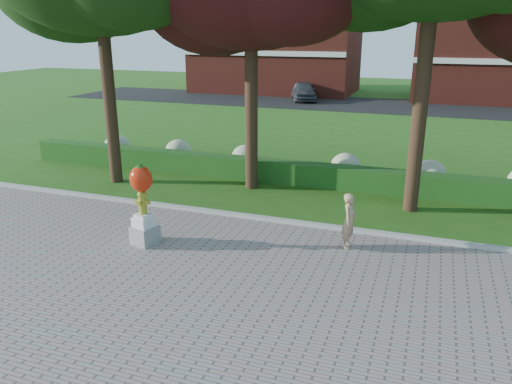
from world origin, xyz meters
TOP-DOWN VIEW (x-y plane):
  - ground at (0.00, 0.00)m, footprint 100.00×100.00m
  - walkway at (0.00, -4.00)m, footprint 40.00×14.00m
  - curb at (0.00, 3.00)m, footprint 40.00×0.18m
  - lawn_hedge at (0.00, 7.00)m, footprint 24.00×0.70m
  - hydrangea_row at (0.57, 8.00)m, footprint 20.10×1.10m
  - street at (0.00, 28.00)m, footprint 50.00×8.00m
  - building_left at (-10.00, 34.00)m, footprint 14.00×8.00m
  - building_right at (8.00, 34.00)m, footprint 12.00×8.00m
  - hydrant_sculpture at (-2.91, 0.37)m, footprint 0.73×0.73m
  - woman at (2.16, 1.92)m, footprint 0.39×0.56m
  - parked_car at (-5.98, 28.67)m, footprint 3.10×4.64m

SIDE VIEW (x-z plane):
  - ground at x=0.00m, z-range 0.00..0.00m
  - street at x=0.00m, z-range 0.00..0.02m
  - walkway at x=0.00m, z-range 0.00..0.04m
  - curb at x=0.00m, z-range 0.00..0.15m
  - lawn_hedge at x=0.00m, z-range 0.00..0.80m
  - hydrangea_row at x=0.57m, z-range 0.06..1.04m
  - parked_car at x=-5.98m, z-range 0.02..1.49m
  - woman at x=2.16m, z-range 0.04..1.50m
  - hydrant_sculpture at x=-2.91m, z-range 0.10..2.27m
  - building_right at x=8.00m, z-range 0.00..6.40m
  - building_left at x=-10.00m, z-range 0.00..7.00m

